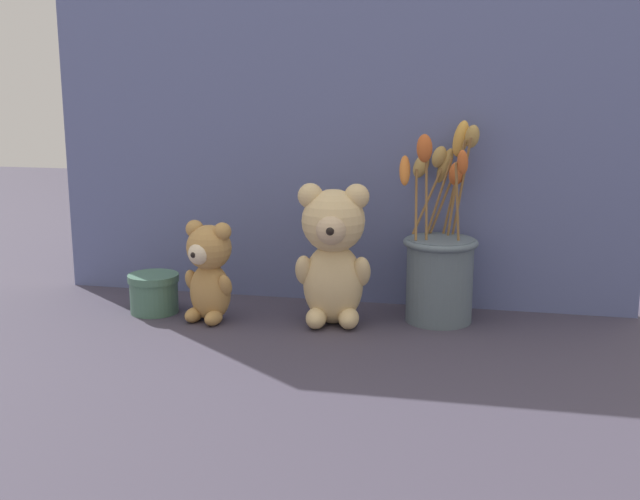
{
  "coord_description": "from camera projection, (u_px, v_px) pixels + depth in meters",
  "views": [
    {
      "loc": [
        0.28,
        -1.26,
        0.42
      ],
      "look_at": [
        0.0,
        0.02,
        0.13
      ],
      "focal_mm": 45.0,
      "sensor_mm": 36.0,
      "label": 1
    }
  ],
  "objects": [
    {
      "name": "ground_plane",
      "position": [
        317.0,
        326.0,
        1.35
      ],
      "size": [
        4.0,
        4.0,
        0.0
      ],
      "primitive_type": "plane",
      "color": "#3D3847"
    },
    {
      "name": "backdrop_wall",
      "position": [
        337.0,
        102.0,
        1.43
      ],
      "size": [
        1.07,
        0.02,
        0.73
      ],
      "color": "slate",
      "rests_on": "ground"
    },
    {
      "name": "teddy_bear_large",
      "position": [
        333.0,
        252.0,
        1.34
      ],
      "size": [
        0.13,
        0.12,
        0.24
      ],
      "color": "#DBBC84",
      "rests_on": "ground"
    },
    {
      "name": "teddy_bear_medium",
      "position": [
        209.0,
        269.0,
        1.36
      ],
      "size": [
        0.1,
        0.09,
        0.17
      ],
      "color": "tan",
      "rests_on": "ground"
    },
    {
      "name": "flower_vase",
      "position": [
        440.0,
        264.0,
        1.36
      ],
      "size": [
        0.14,
        0.15,
        0.34
      ],
      "color": "slate",
      "rests_on": "ground"
    },
    {
      "name": "decorative_tin_tall",
      "position": [
        154.0,
        293.0,
        1.42
      ],
      "size": [
        0.09,
        0.09,
        0.07
      ],
      "color": "#47705B",
      "rests_on": "ground"
    }
  ]
}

